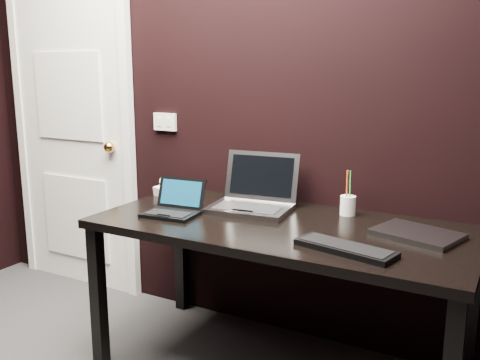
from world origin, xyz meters
The scene contains 11 objects.
wall_back centered at (0.00, 1.80, 1.30)m, with size 4.00×4.00×0.00m, color black.
door centered at (-1.35, 1.78, 1.04)m, with size 0.99×0.10×2.14m.
wall_switch centered at (-0.62, 1.79, 1.12)m, with size 0.15×0.02×0.10m.
desk centered at (0.30, 1.40, 0.66)m, with size 1.70×0.80×0.74m.
netbook centered at (-0.21, 1.29, 0.77)m, with size 0.27×0.25×0.16m.
silver_laptop centered at (0.08, 1.55, 0.79)m, with size 0.42×0.39×0.27m.
ext_keyboard centered at (0.67, 1.18, 0.75)m, with size 0.41×0.22×0.03m.
closed_laptop centered at (0.88, 1.49, 0.75)m, with size 0.39×0.33×0.02m.
desk_phone centered at (-0.43, 1.59, 0.78)m, with size 0.22×0.20×0.10m.
mobile_phone centered at (-0.33, 1.45, 0.78)m, with size 0.07×0.06×0.10m.
pen_cup centered at (0.52, 1.68, 0.79)m, with size 0.08×0.08×0.22m.
Camera 1 is at (1.25, -0.73, 1.44)m, focal length 40.00 mm.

